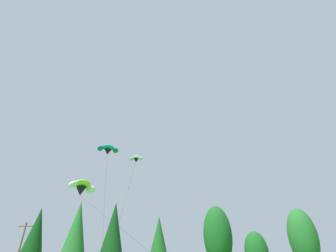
# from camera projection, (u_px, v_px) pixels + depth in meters

# --- Properties ---
(treeline_tree_c) EXTENTS (4.61, 4.61, 13.69)m
(treeline_tree_c) POSITION_uv_depth(u_px,v_px,m) (35.00, 235.00, 48.23)
(treeline_tree_c) COLOR #472D19
(treeline_tree_c) RESTS_ON ground_plane
(treeline_tree_d) EXTENTS (4.79, 4.79, 14.50)m
(treeline_tree_d) POSITION_uv_depth(u_px,v_px,m) (76.00, 231.00, 47.12)
(treeline_tree_d) COLOR #472D19
(treeline_tree_d) RESTS_ON ground_plane
(treeline_tree_e) EXTENTS (4.84, 4.84, 14.74)m
(treeline_tree_e) POSITION_uv_depth(u_px,v_px,m) (113.00, 231.00, 48.74)
(treeline_tree_e) COLOR #472D19
(treeline_tree_e) RESTS_ON ground_plane
(treeline_tree_f) EXTENTS (4.20, 4.20, 11.83)m
(treeline_tree_f) POSITION_uv_depth(u_px,v_px,m) (159.00, 241.00, 46.97)
(treeline_tree_f) COLOR #472D19
(treeline_tree_f) RESTS_ON ground_plane
(treeline_tree_g) EXTENTS (5.77, 5.77, 14.70)m
(treeline_tree_g) POSITION_uv_depth(u_px,v_px,m) (218.00, 235.00, 51.21)
(treeline_tree_g) COLOR #472D19
(treeline_tree_g) RESTS_ON ground_plane
(treeline_tree_h) EXTENTS (4.28, 4.28, 9.20)m
(treeline_tree_h) POSITION_uv_depth(u_px,v_px,m) (257.00, 252.00, 46.49)
(treeline_tree_h) COLOR #472D19
(treeline_tree_h) RESTS_ON ground_plane
(treeline_tree_i) EXTENTS (5.64, 5.64, 14.23)m
(treeline_tree_i) POSITION_uv_depth(u_px,v_px,m) (303.00, 237.00, 51.13)
(treeline_tree_i) COLOR #472D19
(treeline_tree_i) RESTS_ON ground_plane
(parafoil_kite_high_white) EXTENTS (2.23, 15.72, 16.37)m
(parafoil_kite_high_white) POSITION_uv_depth(u_px,v_px,m) (136.00, 159.00, 37.83)
(parafoil_kite_high_white) COLOR white
(parafoil_kite_mid_lime_white) EXTENTS (12.36, 14.60, 10.36)m
(parafoil_kite_mid_lime_white) POSITION_uv_depth(u_px,v_px,m) (82.00, 187.00, 30.14)
(parafoil_kite_mid_lime_white) COLOR #93D633
(parafoil_kite_far_teal) EXTENTS (3.57, 8.72, 14.60)m
(parafoil_kite_far_teal) POSITION_uv_depth(u_px,v_px,m) (108.00, 150.00, 30.59)
(parafoil_kite_far_teal) COLOR teal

